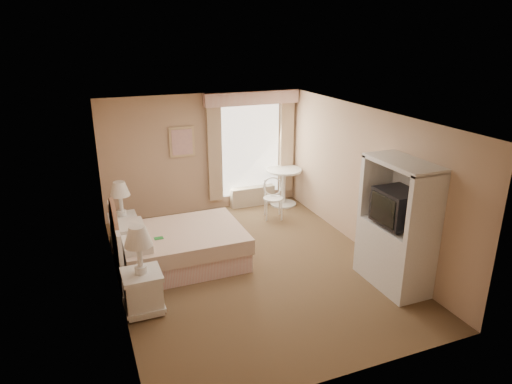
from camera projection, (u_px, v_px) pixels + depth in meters
name	position (u px, v px, depth m)	size (l,w,h in m)	color
room	(251.00, 195.00, 7.13)	(4.21, 5.51, 2.51)	brown
window	(252.00, 146.00, 9.79)	(2.05, 0.22, 2.51)	white
framed_art	(182.00, 142.00, 9.24)	(0.52, 0.04, 0.62)	tan
bed	(176.00, 246.00, 7.51)	(2.06, 1.54, 1.37)	#DA928E
nightstand_near	(142.00, 281.00, 6.18)	(0.52, 0.52, 1.26)	white
nightstand_far	(123.00, 222.00, 8.18)	(0.49, 0.49, 1.18)	white
round_table	(284.00, 181.00, 10.06)	(0.78, 0.78, 0.82)	white
cafe_chair	(273.00, 195.00, 9.40)	(0.50, 0.50, 0.84)	white
armoire	(396.00, 235.00, 6.78)	(0.59, 1.18, 1.96)	white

